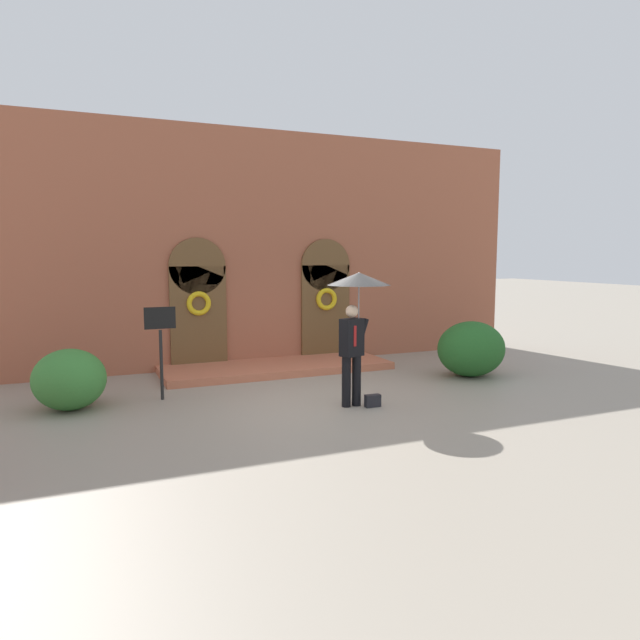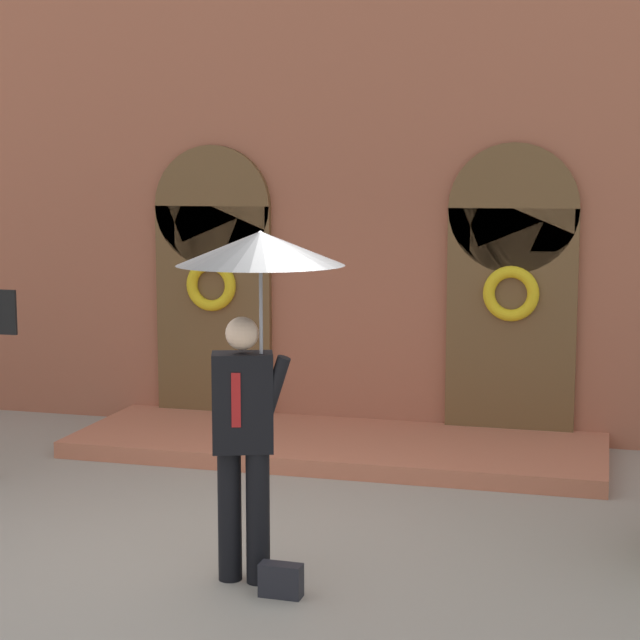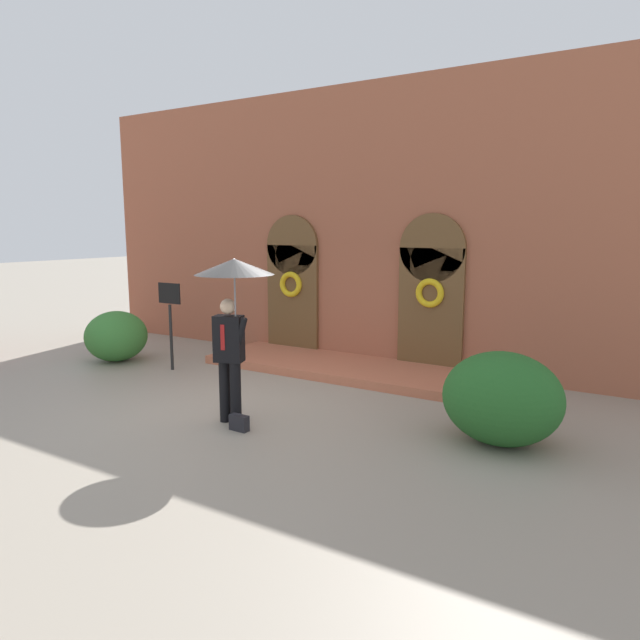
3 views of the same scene
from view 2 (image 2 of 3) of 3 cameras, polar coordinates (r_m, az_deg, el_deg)
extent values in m
plane|color=gray|center=(7.84, -4.75, -12.57)|extent=(80.00, 80.00, 0.00)
cube|color=#9E563D|center=(11.40, 2.35, 8.09)|extent=(14.00, 0.50, 5.60)
cube|color=brown|center=(11.68, -5.69, 0.18)|extent=(1.30, 0.08, 2.40)
cylinder|color=brown|center=(11.59, -5.77, 6.07)|extent=(1.30, 0.08, 1.30)
cube|color=brown|center=(10.97, 10.14, -0.39)|extent=(1.30, 0.08, 2.40)
cylinder|color=brown|center=(10.87, 10.29, 5.89)|extent=(1.30, 0.08, 1.30)
torus|color=gold|center=(11.58, -5.83, 1.85)|extent=(0.56, 0.12, 0.56)
torus|color=gold|center=(10.86, 10.15, 1.39)|extent=(0.56, 0.12, 0.56)
cube|color=#B56346|center=(10.61, 0.88, -6.71)|extent=(5.20, 1.80, 0.16)
cylinder|color=black|center=(7.33, -4.84, -10.32)|extent=(0.16, 0.16, 0.90)
cylinder|color=black|center=(7.27, -3.33, -10.47)|extent=(0.16, 0.16, 0.90)
cube|color=black|center=(7.09, -4.15, -4.39)|extent=(0.46, 0.36, 0.66)
cube|color=#A51919|center=(6.97, -4.50, -4.28)|extent=(0.06, 0.03, 0.36)
sphere|color=beige|center=(7.01, -4.18, -0.72)|extent=(0.22, 0.22, 0.22)
cylinder|color=black|center=(7.01, -2.45, -3.70)|extent=(0.22, 0.09, 0.46)
cylinder|color=gray|center=(6.98, -3.16, -1.08)|extent=(0.02, 0.02, 0.98)
cone|color=black|center=(6.91, -3.19, 3.84)|extent=(1.10, 1.10, 0.22)
cone|color=white|center=(6.91, -3.19, 3.96)|extent=(0.61, 0.60, 0.20)
cube|color=black|center=(7.14, -2.10, -13.70)|extent=(0.28, 0.13, 0.22)
camera|label=1|loc=(7.06, -93.76, -0.67)|focal=32.00mm
camera|label=3|loc=(2.97, 95.56, 0.75)|focal=32.00mm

